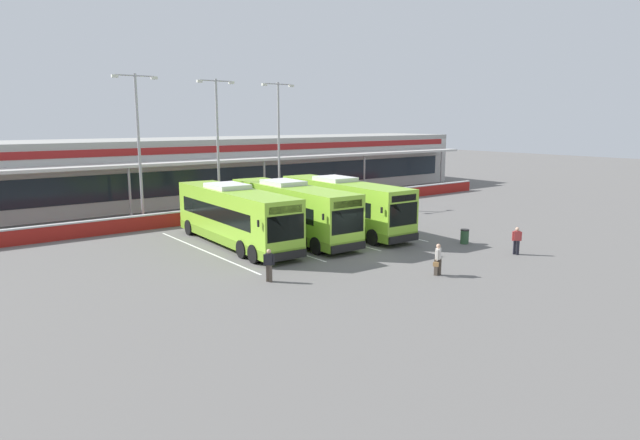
# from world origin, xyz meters

# --- Properties ---
(ground_plane) EXTENTS (200.00, 200.00, 0.00)m
(ground_plane) POSITION_xyz_m (0.00, 0.00, 0.00)
(ground_plane) COLOR #605E5B
(terminal_building) EXTENTS (70.00, 13.00, 6.00)m
(terminal_building) POSITION_xyz_m (-0.00, 26.91, 3.01)
(terminal_building) COLOR #B7B7B2
(terminal_building) RESTS_ON ground
(red_barrier_wall) EXTENTS (60.00, 0.40, 1.10)m
(red_barrier_wall) POSITION_xyz_m (0.00, 14.50, 0.56)
(red_barrier_wall) COLOR maroon
(red_barrier_wall) RESTS_ON ground
(coach_bus_leftmost) EXTENTS (3.26, 12.24, 3.78)m
(coach_bus_leftmost) POSITION_xyz_m (-4.02, 6.28, 1.79)
(coach_bus_leftmost) COLOR #8CC633
(coach_bus_leftmost) RESTS_ON ground
(coach_bus_left_centre) EXTENTS (3.26, 12.24, 3.78)m
(coach_bus_left_centre) POSITION_xyz_m (-0.12, 5.76, 1.79)
(coach_bus_left_centre) COLOR #8CC633
(coach_bus_left_centre) RESTS_ON ground
(coach_bus_centre) EXTENTS (3.26, 12.24, 3.78)m
(coach_bus_centre) POSITION_xyz_m (4.12, 5.48, 1.79)
(coach_bus_centre) COLOR #8CC633
(coach_bus_centre) RESTS_ON ground
(bay_stripe_far_west) EXTENTS (0.14, 13.00, 0.01)m
(bay_stripe_far_west) POSITION_xyz_m (-6.30, 6.00, 0.00)
(bay_stripe_far_west) COLOR silver
(bay_stripe_far_west) RESTS_ON ground
(bay_stripe_west) EXTENTS (0.14, 13.00, 0.01)m
(bay_stripe_west) POSITION_xyz_m (-2.10, 6.00, 0.00)
(bay_stripe_west) COLOR silver
(bay_stripe_west) RESTS_ON ground
(bay_stripe_mid_west) EXTENTS (0.14, 13.00, 0.01)m
(bay_stripe_mid_west) POSITION_xyz_m (2.10, 6.00, 0.00)
(bay_stripe_mid_west) COLOR silver
(bay_stripe_mid_west) RESTS_ON ground
(bay_stripe_centre) EXTENTS (0.14, 13.00, 0.01)m
(bay_stripe_centre) POSITION_xyz_m (6.30, 6.00, 0.00)
(bay_stripe_centre) COLOR silver
(bay_stripe_centre) RESTS_ON ground
(pedestrian_with_handbag) EXTENTS (0.64, 0.43, 1.62)m
(pedestrian_with_handbag) POSITION_xyz_m (0.74, -5.99, 0.86)
(pedestrian_with_handbag) COLOR #4C4238
(pedestrian_with_handbag) RESTS_ON ground
(pedestrian_in_dark_coat) EXTENTS (0.44, 0.45, 1.62)m
(pedestrian_in_dark_coat) POSITION_xyz_m (7.75, -5.91, 0.87)
(pedestrian_in_dark_coat) COLOR black
(pedestrian_in_dark_coat) RESTS_ON ground
(pedestrian_child) EXTENTS (0.49, 0.42, 1.62)m
(pedestrian_child) POSITION_xyz_m (-6.59, -1.75, 0.87)
(pedestrian_child) COLOR #4C4238
(pedestrian_child) RESTS_ON ground
(lamp_post_west) EXTENTS (3.24, 0.28, 11.00)m
(lamp_post_west) POSITION_xyz_m (-6.40, 16.01, 6.29)
(lamp_post_west) COLOR #9E9EA3
(lamp_post_west) RESTS_ON ground
(lamp_post_centre) EXTENTS (3.24, 0.28, 11.00)m
(lamp_post_centre) POSITION_xyz_m (0.42, 17.03, 6.29)
(lamp_post_centre) COLOR #9E9EA3
(lamp_post_centre) RESTS_ON ground
(lamp_post_east) EXTENTS (3.24, 0.28, 11.00)m
(lamp_post_east) POSITION_xyz_m (6.54, 17.32, 6.29)
(lamp_post_east) COLOR #9E9EA3
(lamp_post_east) RESTS_ON ground
(litter_bin) EXTENTS (0.54, 0.54, 0.93)m
(litter_bin) POSITION_xyz_m (7.68, -2.29, 0.47)
(litter_bin) COLOR #2D5133
(litter_bin) RESTS_ON ground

